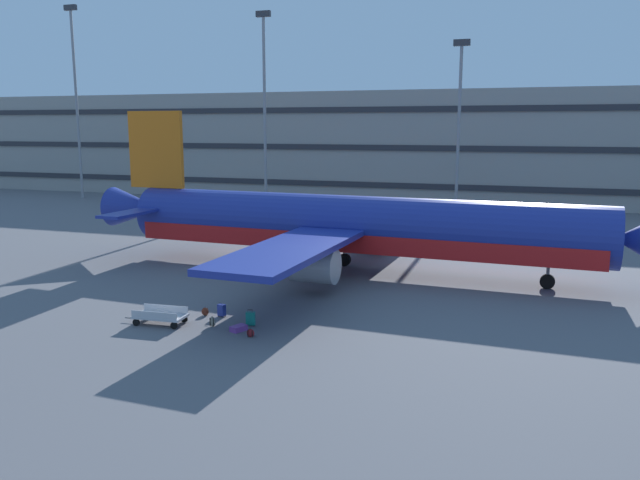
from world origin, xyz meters
name	(u,v)px	position (x,y,z in m)	size (l,w,h in m)	color
ground_plane	(383,272)	(0.00, 0.00, 0.00)	(600.00, 600.00, 0.00)	#5B5B60
terminal_structure	(462,147)	(0.00, 46.09, 7.18)	(173.97, 15.31, 14.35)	gray
airliner	(350,226)	(-2.27, -0.61, 3.18)	(39.00, 31.44, 10.97)	navy
light_mast_far_left	(76,91)	(-50.21, 31.56, 14.60)	(1.80, 0.50, 25.72)	gray
light_mast_left	(264,97)	(-22.40, 31.56, 13.43)	(1.80, 0.50, 23.44)	gray
light_mast_center_left	(459,114)	(1.11, 31.56, 11.24)	(1.80, 0.50, 19.19)	gray
suitcase_scuffed	(239,328)	(-3.84, -14.69, 0.14)	(0.74, 0.91, 0.27)	#72388C
suitcase_black	(222,310)	(-5.73, -12.79, 0.35)	(0.44, 0.36, 0.76)	navy
suitcase_red	(251,318)	(-3.62, -13.75, 0.38)	(0.50, 0.34, 0.86)	#147266
backpack_orange	(213,322)	(-5.37, -14.46, 0.25)	(0.34, 0.23, 0.56)	gray
backpack_laid_flat	(251,333)	(-2.90, -15.34, 0.19)	(0.41, 0.29, 0.45)	maroon
backpack_silver	(205,312)	(-6.65, -12.92, 0.20)	(0.42, 0.30, 0.47)	#592619
baggage_cart	(160,316)	(-8.07, -14.96, 0.43)	(3.34, 1.49, 0.82)	#B7B7BC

